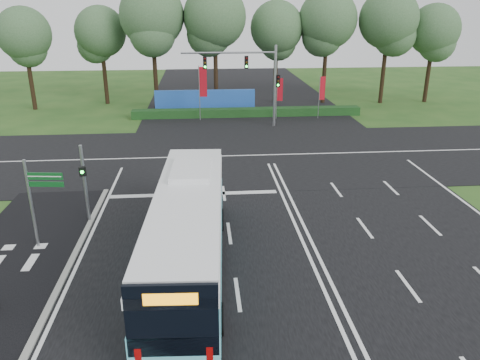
% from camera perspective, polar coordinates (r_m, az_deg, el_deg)
% --- Properties ---
extents(ground, '(120.00, 120.00, 0.00)m').
position_cam_1_polar(ground, '(22.75, 7.05, -6.22)').
color(ground, '#224A18').
rests_on(ground, ground).
extents(road_main, '(20.00, 120.00, 0.04)m').
position_cam_1_polar(road_main, '(22.74, 7.05, -6.17)').
color(road_main, black).
rests_on(road_main, ground).
extents(road_cross, '(120.00, 14.00, 0.05)m').
position_cam_1_polar(road_cross, '(33.72, 2.99, 3.03)').
color(road_cross, black).
rests_on(road_cross, ground).
extents(bike_path, '(5.00, 18.00, 0.06)m').
position_cam_1_polar(bike_path, '(21.25, -26.81, -10.49)').
color(bike_path, black).
rests_on(bike_path, ground).
extents(kerb_strip, '(0.25, 18.00, 0.12)m').
position_cam_1_polar(kerb_strip, '(20.45, -20.48, -10.62)').
color(kerb_strip, gray).
rests_on(kerb_strip, ground).
extents(city_bus, '(3.25, 12.65, 3.60)m').
position_cam_1_polar(city_bus, '(18.77, -6.29, -6.11)').
color(city_bus, '#63D1E5').
rests_on(city_bus, ground).
extents(pedestrian_signal, '(0.37, 0.44, 3.98)m').
position_cam_1_polar(pedestrian_signal, '(23.88, -18.43, -0.14)').
color(pedestrian_signal, gray).
rests_on(pedestrian_signal, ground).
extents(street_sign, '(1.61, 0.28, 4.14)m').
position_cam_1_polar(street_sign, '(21.86, -23.47, -1.56)').
color(street_sign, gray).
rests_on(street_sign, ground).
extents(banner_flag_left, '(0.74, 0.12, 5.03)m').
position_cam_1_polar(banner_flag_left, '(43.62, -4.65, 11.42)').
color(banner_flag_left, gray).
rests_on(banner_flag_left, ground).
extents(banner_flag_mid, '(0.57, 0.13, 3.91)m').
position_cam_1_polar(banner_flag_mid, '(44.31, 4.80, 10.66)').
color(banner_flag_mid, gray).
rests_on(banner_flag_mid, ground).
extents(banner_flag_right, '(0.59, 0.18, 4.04)m').
position_cam_1_polar(banner_flag_right, '(44.99, 9.92, 10.69)').
color(banner_flag_right, gray).
rests_on(banner_flag_right, ground).
extents(traffic_light_gantry, '(8.41, 0.28, 7.00)m').
position_cam_1_polar(traffic_light_gantry, '(40.97, 1.78, 12.87)').
color(traffic_light_gantry, gray).
rests_on(traffic_light_gantry, ground).
extents(hedge, '(22.00, 1.20, 0.80)m').
position_cam_1_polar(hedge, '(45.62, 0.88, 8.24)').
color(hedge, black).
rests_on(hedge, ground).
extents(blue_hoarding, '(10.00, 0.30, 2.20)m').
position_cam_1_polar(blue_hoarding, '(47.71, -4.27, 9.59)').
color(blue_hoarding, blue).
rests_on(blue_hoarding, ground).
extents(eucalyptus_row, '(47.27, 8.18, 12.37)m').
position_cam_1_polar(eucalyptus_row, '(50.38, 1.00, 18.60)').
color(eucalyptus_row, black).
rests_on(eucalyptus_row, ground).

